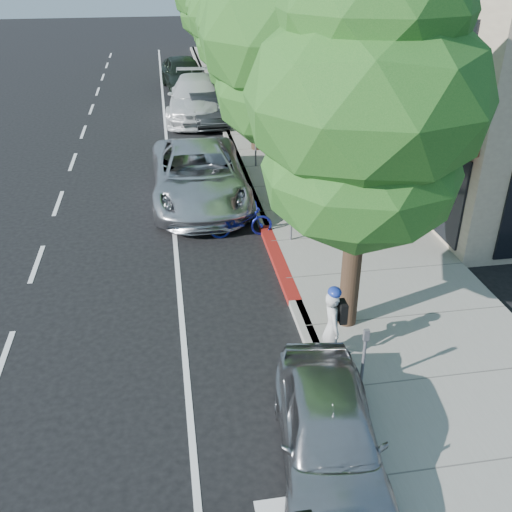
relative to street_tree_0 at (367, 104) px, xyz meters
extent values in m
plane|color=black|center=(-0.90, 2.00, -4.82)|extent=(120.00, 120.00, 0.00)
cube|color=gray|center=(1.40, 10.00, -4.75)|extent=(4.60, 56.00, 0.15)
cube|color=#9E998E|center=(-0.90, 10.00, -4.75)|extent=(0.30, 56.00, 0.15)
cube|color=maroon|center=(-0.90, 3.00, -4.75)|extent=(0.32, 4.00, 0.15)
cube|color=#C2B295|center=(8.70, 20.00, -1.32)|extent=(10.00, 36.00, 7.00)
cylinder|color=black|center=(0.00, 0.00, -3.43)|extent=(0.40, 0.40, 2.79)
ellipsoid|color=#195419|center=(0.00, 0.00, -1.23)|extent=(3.77, 3.77, 3.02)
ellipsoid|color=#195419|center=(0.00, 0.00, 0.12)|extent=(4.43, 4.43, 3.55)
ellipsoid|color=#195419|center=(0.00, 0.00, 1.56)|extent=(3.33, 3.33, 2.66)
cylinder|color=black|center=(0.00, 6.00, -3.35)|extent=(0.40, 0.40, 2.95)
ellipsoid|color=#195419|center=(0.00, 6.00, -1.03)|extent=(4.35, 4.35, 3.48)
ellipsoid|color=#195419|center=(0.00, 6.00, 0.40)|extent=(5.12, 5.12, 4.10)
cylinder|color=black|center=(0.00, 12.00, -3.46)|extent=(0.40, 0.40, 2.72)
ellipsoid|color=#195419|center=(0.00, 12.00, -1.33)|extent=(3.83, 3.83, 3.07)
ellipsoid|color=#195419|center=(0.00, 12.00, -0.01)|extent=(4.51, 4.51, 3.61)
cylinder|color=black|center=(0.00, 18.00, -3.55)|extent=(0.40, 0.40, 2.55)
ellipsoid|color=#195419|center=(0.00, 18.00, -1.54)|extent=(3.77, 3.77, 3.02)
ellipsoid|color=#195419|center=(0.00, 18.00, -0.30)|extent=(4.44, 4.44, 3.55)
cylinder|color=black|center=(0.00, 24.00, -3.59)|extent=(0.40, 0.40, 2.47)
ellipsoid|color=#195419|center=(0.00, 24.00, -1.65)|extent=(3.39, 3.39, 2.71)
ellipsoid|color=#195419|center=(0.00, 24.00, -0.45)|extent=(3.99, 3.99, 3.19)
cylinder|color=black|center=(0.00, 30.00, -3.55)|extent=(0.40, 0.40, 2.55)
ellipsoid|color=#195419|center=(0.00, 30.00, -1.54)|extent=(4.14, 4.14, 3.31)
imported|color=beige|center=(-0.65, -1.00, -4.04)|extent=(0.41, 0.59, 1.57)
imported|color=navy|center=(-1.64, 4.70, -4.35)|extent=(1.80, 0.67, 0.94)
imported|color=silver|center=(-2.60, 7.50, -3.96)|extent=(2.90, 6.24, 1.73)
imported|color=black|center=(-1.58, 16.50, -4.13)|extent=(1.78, 4.29, 1.38)
imported|color=silver|center=(-1.95, 17.70, -3.91)|extent=(3.18, 6.50, 1.82)
imported|color=black|center=(-2.24, 23.58, -3.91)|extent=(2.70, 5.55, 1.83)
imported|color=#A5A5A9|center=(-1.40, -3.50, -4.16)|extent=(2.06, 4.08, 1.33)
imported|color=black|center=(0.63, 13.12, -3.69)|extent=(1.00, 0.80, 1.97)
camera|label=1|loc=(-3.55, -9.64, 2.47)|focal=40.00mm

